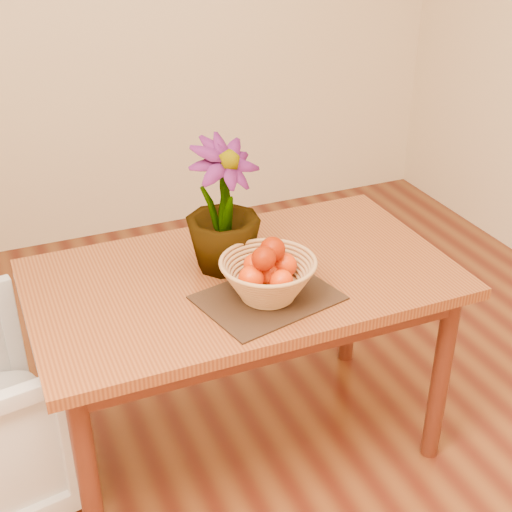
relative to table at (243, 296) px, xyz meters
name	(u,v)px	position (x,y,z in m)	size (l,w,h in m)	color
floor	(277,499)	(0.00, -0.30, -0.66)	(4.50, 4.50, 0.00)	brown
table	(243,296)	(0.00, 0.00, 0.00)	(1.40, 0.80, 0.75)	brown
placemat	(268,298)	(0.02, -0.17, 0.09)	(0.41, 0.31, 0.01)	#311E12
wicker_basket	(268,280)	(0.02, -0.17, 0.15)	(0.30, 0.30, 0.12)	tan
orange_pile	(268,264)	(0.02, -0.17, 0.21)	(0.21, 0.20, 0.14)	red
potted_plant	(223,206)	(-0.04, 0.07, 0.31)	(0.25, 0.25, 0.44)	#1B4915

